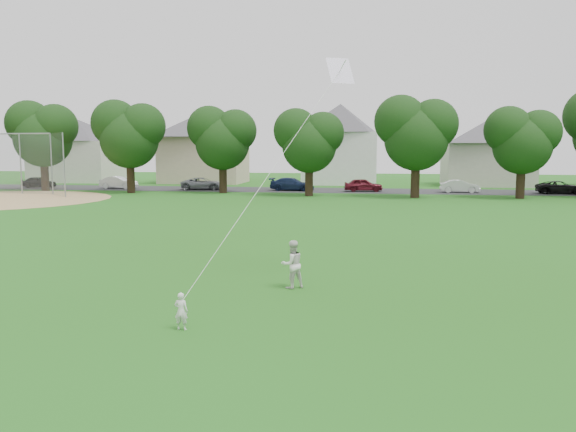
# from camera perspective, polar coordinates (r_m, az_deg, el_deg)

# --- Properties ---
(ground) EXTENTS (160.00, 160.00, 0.00)m
(ground) POSITION_cam_1_polar(r_m,az_deg,el_deg) (13.44, -8.54, -10.68)
(ground) COLOR #215714
(ground) RESTS_ON ground
(street) EXTENTS (90.00, 7.00, 0.01)m
(street) POSITION_cam_1_polar(r_m,az_deg,el_deg) (54.51, 4.65, 2.61)
(street) COLOR #2D2D30
(street) RESTS_ON ground
(toddler) EXTENTS (0.31, 0.21, 0.86)m
(toddler) POSITION_cam_1_polar(r_m,az_deg,el_deg) (12.91, -10.80, -9.48)
(toddler) COLOR silver
(toddler) RESTS_ON ground
(older_boy) EXTENTS (0.86, 0.82, 1.40)m
(older_boy) POSITION_cam_1_polar(r_m,az_deg,el_deg) (16.29, 0.43, -4.93)
(older_boy) COLOR silver
(older_boy) RESTS_ON ground
(kite) EXTENTS (2.11, 3.37, 8.79)m
(kite) POSITION_cam_1_polar(r_m,az_deg,el_deg) (14.83, -1.55, 4.82)
(kite) COLOR silver
(kite) RESTS_ON ground
(baseball_backstop) EXTENTS (12.15, 3.28, 5.34)m
(baseball_backstop) POSITION_cam_1_polar(r_m,az_deg,el_deg) (55.11, -25.91, 4.77)
(baseball_backstop) COLOR gray
(baseball_backstop) RESTS_ON ground
(tree_row) EXTENTS (79.51, 8.93, 9.24)m
(tree_row) POSITION_cam_1_polar(r_m,az_deg,el_deg) (48.24, 8.72, 8.83)
(tree_row) COLOR black
(tree_row) RESTS_ON ground
(parked_cars) EXTENTS (70.72, 2.51, 1.24)m
(parked_cars) POSITION_cam_1_polar(r_m,az_deg,el_deg) (53.33, 8.59, 3.11)
(parked_cars) COLOR black
(parked_cars) RESTS_ON ground
(house_row) EXTENTS (77.32, 13.81, 10.62)m
(house_row) POSITION_cam_1_polar(r_m,az_deg,el_deg) (64.40, 4.60, 7.67)
(house_row) COLOR silver
(house_row) RESTS_ON ground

